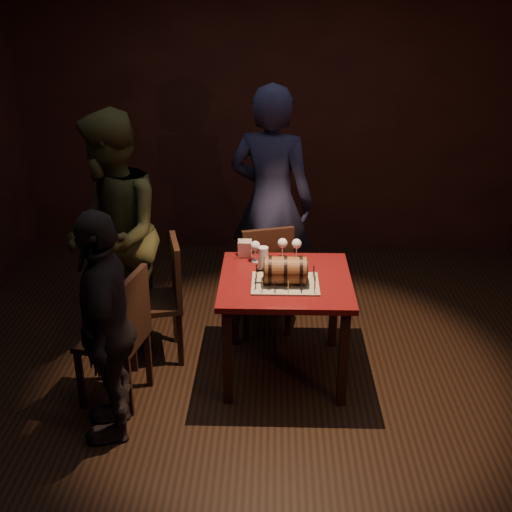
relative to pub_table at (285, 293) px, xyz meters
The scene contains 16 objects.
room_shell 0.78m from the pub_table, 129.00° to the right, with size 5.04×5.04×2.80m.
pub_table is the anchor object (origin of this frame).
cake_board 0.15m from the pub_table, 92.48° to the right, with size 0.45×0.35×0.01m, color gray.
barrel_cake 0.23m from the pub_table, 92.86° to the right, with size 0.34×0.20×0.20m.
birthday_candles 0.19m from the pub_table, 92.48° to the right, with size 0.40×0.30×0.09m.
wine_glass_left 0.42m from the pub_table, 127.91° to the left, with size 0.07×0.07×0.16m.
wine_glass_mid 0.41m from the pub_table, 93.43° to the left, with size 0.07×0.07×0.16m.
wine_glass_right 0.41m from the pub_table, 75.88° to the left, with size 0.07×0.07×0.16m.
pint_of_ale 0.31m from the pub_table, 129.79° to the left, with size 0.07×0.07×0.15m.
menu_card 0.49m from the pub_table, 130.17° to the left, with size 0.10×0.05×0.13m, color white, non-canonical shape.
chair_back 0.60m from the pub_table, 105.28° to the left, with size 0.50×0.50×0.93m.
chair_left_rear 0.92m from the pub_table, 166.96° to the left, with size 0.48×0.48×0.93m.
chair_left_front 1.13m from the pub_table, 161.73° to the right, with size 0.47×0.47×0.93m.
person_back 1.04m from the pub_table, 96.18° to the left, with size 0.70×0.46×1.92m, color #191A32.
person_left_rear 1.34m from the pub_table, 163.75° to the left, with size 0.88×0.69×1.82m, color #3D3C1E.
person_left_front 1.27m from the pub_table, 147.69° to the right, with size 0.86×0.36×1.48m, color black.
Camera 1 is at (0.02, -3.84, 2.63)m, focal length 45.00 mm.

